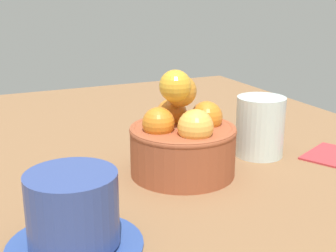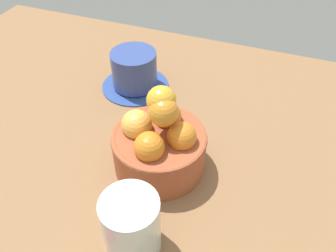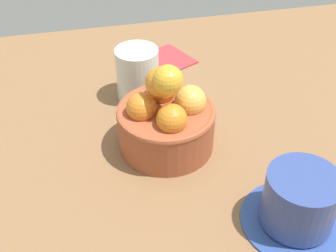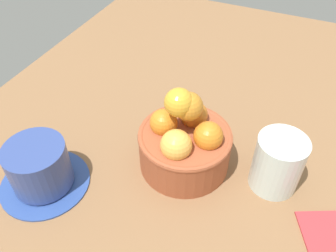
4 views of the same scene
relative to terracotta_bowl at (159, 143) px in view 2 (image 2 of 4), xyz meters
The scene contains 4 objects.
ground_plane 6.91cm from the terracotta_bowl, 133.08° to the left, with size 122.98×84.64×3.82cm, color brown.
terracotta_bowl is the anchor object (origin of this frame).
coffee_cup 21.97cm from the terracotta_bowl, 55.21° to the right, with size 13.60×13.60×7.83cm.
water_glass 14.06cm from the terracotta_bowl, 97.73° to the left, with size 7.27×7.27×9.05cm, color silver.
Camera 2 is at (-14.14, 33.69, 42.33)cm, focal length 36.91 mm.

